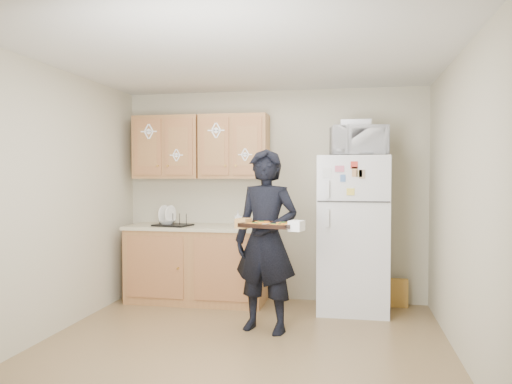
# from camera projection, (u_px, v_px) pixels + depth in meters

# --- Properties ---
(floor) EXTENTS (3.60, 3.60, 0.00)m
(floor) POSITION_uv_depth(u_px,v_px,m) (240.00, 349.00, 4.27)
(floor) COLOR brown
(floor) RESTS_ON ground
(ceiling) EXTENTS (3.60, 3.60, 0.00)m
(ceiling) POSITION_uv_depth(u_px,v_px,m) (240.00, 55.00, 4.18)
(ceiling) COLOR silver
(ceiling) RESTS_ON wall_back
(wall_back) EXTENTS (3.60, 0.04, 2.50)m
(wall_back) POSITION_uv_depth(u_px,v_px,m) (273.00, 195.00, 5.99)
(wall_back) COLOR #B2AB90
(wall_back) RESTS_ON floor
(wall_front) EXTENTS (3.60, 0.04, 2.50)m
(wall_front) POSITION_uv_depth(u_px,v_px,m) (160.00, 225.00, 2.46)
(wall_front) COLOR #B2AB90
(wall_front) RESTS_ON floor
(wall_left) EXTENTS (0.04, 3.60, 2.50)m
(wall_left) POSITION_uv_depth(u_px,v_px,m) (48.00, 202.00, 4.57)
(wall_left) COLOR #B2AB90
(wall_left) RESTS_ON floor
(wall_right) EXTENTS (0.04, 3.60, 2.50)m
(wall_right) POSITION_uv_depth(u_px,v_px,m) (465.00, 206.00, 3.89)
(wall_right) COLOR #B2AB90
(wall_right) RESTS_ON floor
(refrigerator) EXTENTS (0.75, 0.70, 1.70)m
(refrigerator) POSITION_uv_depth(u_px,v_px,m) (353.00, 234.00, 5.47)
(refrigerator) COLOR silver
(refrigerator) RESTS_ON floor
(base_cabinet) EXTENTS (1.60, 0.60, 0.86)m
(base_cabinet) POSITION_uv_depth(u_px,v_px,m) (197.00, 265.00, 5.87)
(base_cabinet) COLOR brown
(base_cabinet) RESTS_ON floor
(countertop) EXTENTS (1.64, 0.64, 0.04)m
(countertop) POSITION_uv_depth(u_px,v_px,m) (197.00, 227.00, 5.85)
(countertop) COLOR #BAB28F
(countertop) RESTS_ON base_cabinet
(upper_cab_left) EXTENTS (0.80, 0.33, 0.75)m
(upper_cab_left) POSITION_uv_depth(u_px,v_px,m) (168.00, 148.00, 6.03)
(upper_cab_left) COLOR brown
(upper_cab_left) RESTS_ON wall_back
(upper_cab_right) EXTENTS (0.80, 0.33, 0.75)m
(upper_cab_right) POSITION_uv_depth(u_px,v_px,m) (234.00, 147.00, 5.87)
(upper_cab_right) COLOR brown
(upper_cab_right) RESTS_ON wall_back
(cereal_box) EXTENTS (0.20, 0.07, 0.32)m
(cereal_box) POSITION_uv_depth(u_px,v_px,m) (399.00, 293.00, 5.63)
(cereal_box) COLOR gold
(cereal_box) RESTS_ON floor
(person) EXTENTS (0.72, 0.57, 1.74)m
(person) POSITION_uv_depth(u_px,v_px,m) (266.00, 241.00, 4.75)
(person) COLOR black
(person) RESTS_ON floor
(baking_tray) EXTENTS (0.53, 0.45, 0.04)m
(baking_tray) POSITION_uv_depth(u_px,v_px,m) (269.00, 226.00, 4.44)
(baking_tray) COLOR black
(baking_tray) RESTS_ON person
(pizza_front_left) EXTENTS (0.15, 0.15, 0.02)m
(pizza_front_left) POSITION_uv_depth(u_px,v_px,m) (255.00, 224.00, 4.42)
(pizza_front_left) COLOR orange
(pizza_front_left) RESTS_ON baking_tray
(pizza_front_right) EXTENTS (0.15, 0.15, 0.02)m
(pizza_front_right) POSITION_uv_depth(u_px,v_px,m) (277.00, 225.00, 4.32)
(pizza_front_right) COLOR orange
(pizza_front_right) RESTS_ON baking_tray
(pizza_back_left) EXTENTS (0.15, 0.15, 0.02)m
(pizza_back_left) POSITION_uv_depth(u_px,v_px,m) (262.00, 222.00, 4.56)
(pizza_back_left) COLOR orange
(pizza_back_left) RESTS_ON baking_tray
(pizza_back_right) EXTENTS (0.15, 0.15, 0.02)m
(pizza_back_right) POSITION_uv_depth(u_px,v_px,m) (284.00, 223.00, 4.46)
(pizza_back_right) COLOR orange
(pizza_back_right) RESTS_ON baking_tray
(microwave) EXTENTS (0.64, 0.49, 0.32)m
(microwave) POSITION_uv_depth(u_px,v_px,m) (358.00, 141.00, 5.37)
(microwave) COLOR silver
(microwave) RESTS_ON refrigerator
(foil_pan) EXTENTS (0.32, 0.23, 0.07)m
(foil_pan) POSITION_uv_depth(u_px,v_px,m) (356.00, 123.00, 5.40)
(foil_pan) COLOR silver
(foil_pan) RESTS_ON microwave
(dish_rack) EXTENTS (0.46, 0.38, 0.16)m
(dish_rack) POSITION_uv_depth(u_px,v_px,m) (173.00, 219.00, 5.80)
(dish_rack) COLOR black
(dish_rack) RESTS_ON countertop
(bowl) EXTENTS (0.24, 0.24, 0.05)m
(bowl) POSITION_uv_depth(u_px,v_px,m) (167.00, 222.00, 5.81)
(bowl) COLOR silver
(bowl) RESTS_ON dish_rack
(soap_bottle) EXTENTS (0.11, 0.11, 0.19)m
(soap_bottle) POSITION_uv_depth(u_px,v_px,m) (238.00, 219.00, 5.69)
(soap_bottle) COLOR silver
(soap_bottle) RESTS_ON countertop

